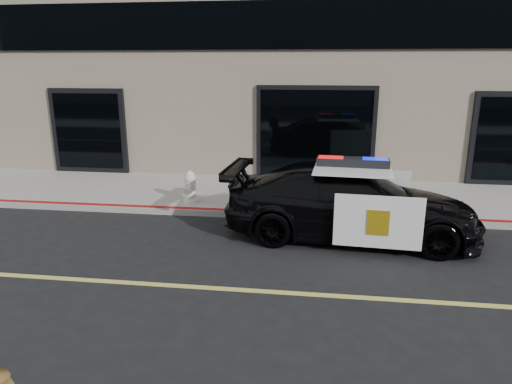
# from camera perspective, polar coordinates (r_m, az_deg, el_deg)

# --- Properties ---
(ground) EXTENTS (120.00, 120.00, 0.00)m
(ground) POSITION_cam_1_polar(r_m,az_deg,el_deg) (7.34, 14.57, -12.78)
(ground) COLOR black
(ground) RESTS_ON ground
(sidewalk_n) EXTENTS (60.00, 3.50, 0.15)m
(sidewalk_n) POSITION_cam_1_polar(r_m,az_deg,el_deg) (12.18, 11.84, -0.73)
(sidewalk_n) COLOR gray
(sidewalk_n) RESTS_ON ground
(police_car) EXTENTS (2.73, 5.34, 1.66)m
(police_car) POSITION_cam_1_polar(r_m,az_deg,el_deg) (9.45, 11.73, -1.25)
(police_car) COLOR black
(police_car) RESTS_ON ground
(fire_hydrant) EXTENTS (0.36, 0.51, 0.80)m
(fire_hydrant) POSITION_cam_1_polar(r_m,az_deg,el_deg) (11.31, -8.21, 0.56)
(fire_hydrant) COLOR white
(fire_hydrant) RESTS_ON sidewalk_n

